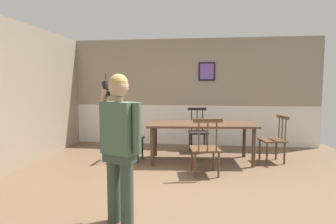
{
  "coord_description": "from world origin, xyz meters",
  "views": [
    {
      "loc": [
        0.3,
        -4.12,
        1.49
      ],
      "look_at": [
        -0.17,
        -0.48,
        1.14
      ],
      "focal_mm": 30.26,
      "sensor_mm": 36.0,
      "label": 1
    }
  ],
  "objects": [
    {
      "name": "ground_plane",
      "position": [
        0.0,
        0.0,
        0.0
      ],
      "size": [
        6.67,
        6.67,
        0.0
      ],
      "primitive_type": "plane",
      "color": "brown"
    },
    {
      "name": "chair_near_window",
      "position": [
        0.33,
        0.52,
        0.46
      ],
      "size": [
        0.55,
        0.55,
        0.97
      ],
      "rotation": [
        0.0,
        0.0,
        0.18
      ],
      "color": "#513823",
      "rests_on": "ground_plane"
    },
    {
      "name": "dining_table",
      "position": [
        0.25,
        1.38,
        0.68
      ],
      "size": [
        2.13,
        1.13,
        0.76
      ],
      "rotation": [
        0.0,
        0.0,
        0.09
      ],
      "color": "#4C3323",
      "rests_on": "ground_plane"
    },
    {
      "name": "person_figure",
      "position": [
        -0.57,
        -1.28,
        0.91
      ],
      "size": [
        0.5,
        0.32,
        1.61
      ],
      "rotation": [
        0.0,
        0.0,
        2.75
      ],
      "color": "#3A493A",
      "rests_on": "ground_plane"
    },
    {
      "name": "room_back_partition",
      "position": [
        0.0,
        2.96,
        1.26
      ],
      "size": [
        6.06,
        0.17,
        2.63
      ],
      "color": "gray",
      "rests_on": "ground_plane"
    },
    {
      "name": "chair_by_doorway",
      "position": [
        -1.16,
        1.25,
        0.47
      ],
      "size": [
        0.46,
        0.46,
        0.99
      ],
      "rotation": [
        0.0,
        0.0,
        4.69
      ],
      "color": "black",
      "rests_on": "ground_plane"
    },
    {
      "name": "chair_opposite_corner",
      "position": [
        0.16,
        2.23,
        0.46
      ],
      "size": [
        0.49,
        0.49,
        0.98
      ],
      "rotation": [
        0.0,
        0.0,
        3.31
      ],
      "color": "black",
      "rests_on": "ground_plane"
    },
    {
      "name": "chair_at_table_head",
      "position": [
        1.65,
        1.51,
        0.45
      ],
      "size": [
        0.51,
        0.51,
        0.91
      ],
      "rotation": [
        0.0,
        0.0,
        1.78
      ],
      "color": "#513823",
      "rests_on": "ground_plane"
    }
  ]
}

